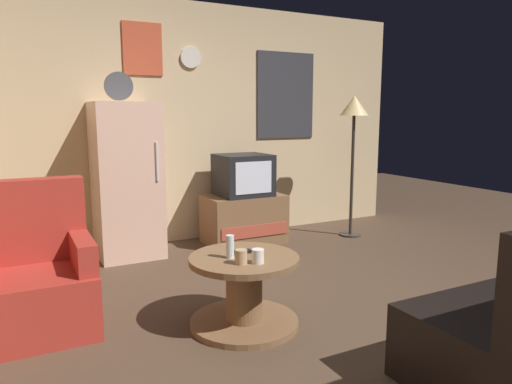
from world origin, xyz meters
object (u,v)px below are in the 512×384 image
Objects in this scene: tv_stand at (244,219)px; armchair at (37,278)px; crt_tv at (243,175)px; wine_glass at (230,247)px; standing_lamp at (354,117)px; mug_ceramic_tan at (241,257)px; mug_ceramic_white at (258,256)px; remote_control at (240,252)px; fridge at (127,180)px; coffee_table at (244,291)px.

tv_stand is 2.46m from armchair.
armchair is (-2.10, -1.27, -0.41)m from crt_tv.
wine_glass is at bearing -118.38° from tv_stand.
standing_lamp is 2.90m from mug_ceramic_tan.
mug_ceramic_white is 0.24m from remote_control.
fridge is 2.11m from mug_ceramic_tan.
coffee_table is (-2.12, -1.55, -1.12)m from standing_lamp.
crt_tv is 0.34× the size of standing_lamp.
fridge is 1.84× the size of armchair.
crt_tv is 2.10m from wine_glass.
fridge is 11.80× the size of remote_control.
standing_lamp is 2.85m from mug_ceramic_white.
fridge is at bearing 96.40° from mug_ceramic_tan.
armchair is at bearing -148.99° from tv_stand.
crt_tv reaches higher than remote_control.
tv_stand is 1.67m from standing_lamp.
mug_ceramic_tan is (0.01, -0.14, -0.03)m from wine_glass.
mug_ceramic_white and mug_ceramic_tan have the same top height.
standing_lamp is 2.86m from coffee_table.
mug_ceramic_white is at bearing -113.55° from crt_tv.
crt_tv is at bearing 69.21° from remote_control.
tv_stand is 2.01m from remote_control.
tv_stand is at bearing 63.59° from mug_ceramic_tan.
standing_lamp reaches higher than crt_tv.
mug_ceramic_tan is (-2.21, -1.68, -0.84)m from standing_lamp.
tv_stand is 2.23m from mug_ceramic_tan.
wine_glass is 0.15m from mug_ceramic_tan.
standing_lamp is 10.60× the size of wine_glass.
armchair is (-1.21, 0.58, 0.10)m from coffee_table.
crt_tv is at bearing 61.80° from wine_glass.
tv_stand is at bearing 64.05° from coffee_table.
standing_lamp is at bearing 39.21° from mug_ceramic_white.
wine_glass is 1.00× the size of remote_control.
mug_ceramic_white is at bearing -81.13° from fridge.
mug_ceramic_white is at bearing -140.79° from standing_lamp.
armchair reaches higher than coffee_table.
wine_glass is at bearing -145.17° from standing_lamp.
crt_tv is 2.22m from mug_ceramic_tan.
wine_glass is at bearing 94.04° from mug_ceramic_tan.
tv_stand is 1.17× the size of coffee_table.
coffee_table is (-0.90, -1.85, -0.02)m from tv_stand.
standing_lamp is 10.60× the size of remote_control.
wine_glass is at bearing -143.18° from remote_control.
crt_tv is at bearing 64.24° from coffee_table.
wine_glass is at bearing 121.00° from mug_ceramic_white.
tv_stand is at bearing 31.01° from armchair.
tv_stand is 1.56× the size of crt_tv.
standing_lamp reaches higher than mug_ceramic_tan.
armchair reaches higher than remote_control.
mug_ceramic_tan is at bearing -122.44° from coffee_table.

